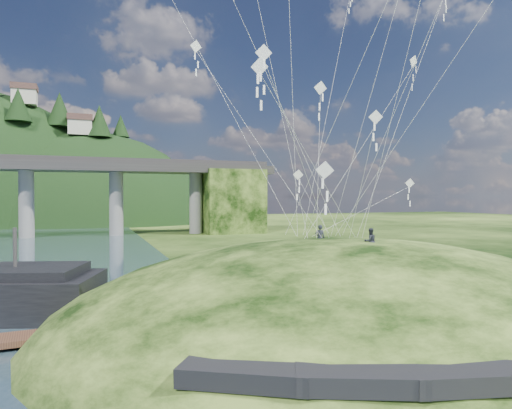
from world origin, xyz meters
name	(u,v)px	position (x,y,z in m)	size (l,w,h in m)	color
ground	(221,351)	(0.00, 0.00, 0.00)	(320.00, 320.00, 0.00)	black
grass_hill	(343,349)	(8.00, 2.00, -1.50)	(36.00, 32.00, 13.00)	black
footpath	(511,355)	(7.46, -9.74, 2.08)	(22.29, 5.84, 0.83)	black
wooden_dock	(39,337)	(-8.44, 4.17, 0.39)	(12.39, 3.01, 0.88)	#3E2419
kite_flyers	(351,227)	(8.38, 1.82, 5.74)	(2.30, 3.75, 1.62)	#282C36
kite_swarm	(330,23)	(7.11, 2.10, 17.54)	(20.92, 17.61, 19.28)	white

